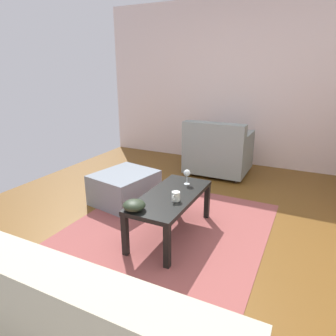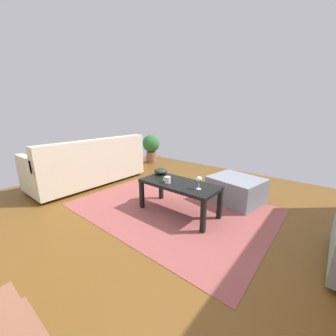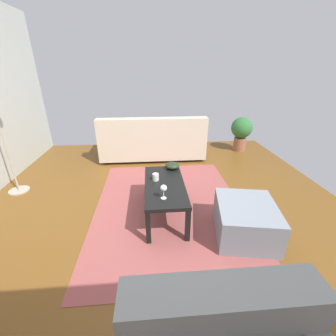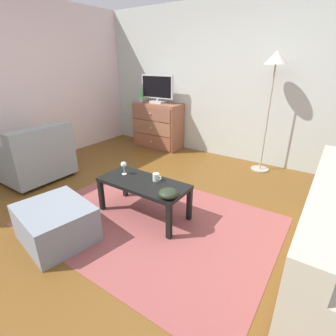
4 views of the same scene
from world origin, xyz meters
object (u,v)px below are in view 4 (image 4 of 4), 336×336
Objects in this scene: dresser at (158,126)px; tv at (157,88)px; coffee_table at (143,186)px; wine_glass at (124,165)px; lava_lamp at (141,94)px; standing_lamp at (275,70)px; armchair at (35,157)px; ottoman at (56,223)px; bowl_decorative at (168,193)px; mug at (156,177)px.

tv is at bearing 132.55° from dresser.
wine_glass is at bearing 174.15° from coffee_table.
dresser is at bearing 6.46° from lava_lamp.
standing_lamp is at bearing -1.93° from tv.
armchair is at bearing -173.95° from wine_glass.
lava_lamp is 2.55m from standing_lamp.
lava_lamp reaches higher than coffee_table.
ottoman is 0.39× the size of standing_lamp.
standing_lamp is (1.06, 2.08, 1.00)m from wine_glass.
armchair is 0.50× the size of standing_lamp.
lava_lamp reaches higher than bowl_decorative.
lava_lamp is (-0.38, -0.04, 0.59)m from dresser.
standing_lamp is at bearing 72.43° from mug.
wine_glass is (-0.31, 0.03, 0.17)m from coffee_table.
armchair is 1.67m from ottoman.
lava_lamp is 0.18× the size of standing_lamp.
lava_lamp is at bearing 114.16° from ottoman.
tv is 6.28× the size of mug.
tv is at bearing 178.07° from standing_lamp.
mug is 0.40m from bowl_decorative.
wine_glass is 0.17× the size of armchair.
ottoman is (0.96, -3.01, -0.99)m from tv.
mug is (1.48, -2.05, 0.02)m from dresser.
bowl_decorative is at bearing -97.98° from standing_lamp.
dresser is 2.53m from mug.
wine_glass is 0.94m from ottoman.
standing_lamp reaches higher than lava_lamp.
lava_lamp reaches higher than armchair.
dresser is 2.56m from coffee_table.
coffee_table is at bearing 162.56° from bowl_decorative.
tv is 1.02× the size of ottoman.
coffee_table is at bearing -5.85° from wine_glass.
dresser is at bearing 125.83° from mug.
dresser is 2.93× the size of lava_lamp.
ottoman is (-0.55, -0.93, -0.28)m from mug.
coffee_table is 0.57× the size of standing_lamp.
wine_glass is at bearing 167.33° from bowl_decorative.
coffee_table is 5.36× the size of bowl_decorative.
bowl_decorative is (2.19, -2.25, -0.57)m from lava_lamp.
bowl_decorative is at bearing -36.30° from mug.
tv is at bearing 125.91° from mug.
tv is 0.40× the size of standing_lamp.
mug is at bearing 143.70° from bowl_decorative.
dresser is at bearing 122.54° from coffee_table.
dresser is at bearing 128.23° from bowl_decorative.
standing_lamp is (1.18, 2.94, 1.36)m from ottoman.
armchair is (-1.95, -0.14, -0.02)m from coffee_table.
lava_lamp is at bearing -169.45° from tv.
tv is at bearing 116.79° from wine_glass.
dresser reaches higher than coffee_table.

